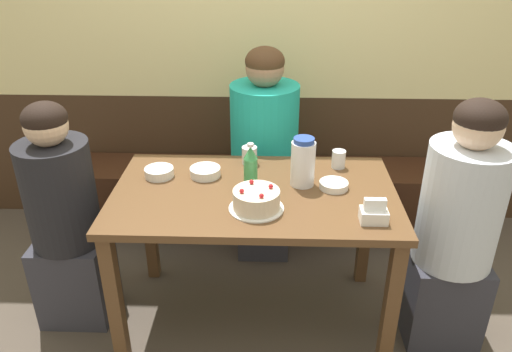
# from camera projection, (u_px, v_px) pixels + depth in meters

# --- Properties ---
(ground_plane) EXTENTS (12.00, 12.00, 0.00)m
(ground_plane) POSITION_uv_depth(u_px,v_px,m) (255.00, 316.00, 2.60)
(ground_plane) COLOR #4C4238
(back_wall) EXTENTS (4.80, 0.04, 2.50)m
(back_wall) POSITION_uv_depth(u_px,v_px,m) (261.00, 32.00, 2.96)
(back_wall) COLOR #3D2819
(back_wall) RESTS_ON ground_plane
(bench_seat) EXTENTS (2.33, 0.38, 0.46)m
(bench_seat) POSITION_uv_depth(u_px,v_px,m) (259.00, 199.00, 3.23)
(bench_seat) COLOR #381E11
(bench_seat) RESTS_ON ground_plane
(dining_table) EXTENTS (1.29, 0.76, 0.74)m
(dining_table) POSITION_uv_depth(u_px,v_px,m) (254.00, 210.00, 2.31)
(dining_table) COLOR brown
(dining_table) RESTS_ON ground_plane
(birthday_cake) EXTENTS (0.24, 0.24, 0.11)m
(birthday_cake) POSITION_uv_depth(u_px,v_px,m) (256.00, 200.00, 2.10)
(birthday_cake) COLOR white
(birthday_cake) RESTS_ON dining_table
(water_pitcher) EXTENTS (0.11, 0.11, 0.23)m
(water_pitcher) POSITION_uv_depth(u_px,v_px,m) (303.00, 162.00, 2.27)
(water_pitcher) COLOR white
(water_pitcher) RESTS_ON dining_table
(soju_bottle) EXTENTS (0.06, 0.06, 0.22)m
(soju_bottle) POSITION_uv_depth(u_px,v_px,m) (251.00, 168.00, 2.23)
(soju_bottle) COLOR #388E4C
(soju_bottle) RESTS_ON dining_table
(napkin_holder) EXTENTS (0.11, 0.08, 0.11)m
(napkin_holder) POSITION_uv_depth(u_px,v_px,m) (374.00, 213.00, 2.01)
(napkin_holder) COLOR white
(napkin_holder) RESTS_ON dining_table
(bowl_soup_white) EXTENTS (0.14, 0.14, 0.04)m
(bowl_soup_white) POSITION_uv_depth(u_px,v_px,m) (159.00, 172.00, 2.38)
(bowl_soup_white) COLOR white
(bowl_soup_white) RESTS_ON dining_table
(bowl_rice_small) EXTENTS (0.15, 0.15, 0.04)m
(bowl_rice_small) POSITION_uv_depth(u_px,v_px,m) (205.00, 172.00, 2.38)
(bowl_rice_small) COLOR white
(bowl_rice_small) RESTS_ON dining_table
(bowl_side_dish) EXTENTS (0.13, 0.13, 0.03)m
(bowl_side_dish) POSITION_uv_depth(u_px,v_px,m) (334.00, 185.00, 2.28)
(bowl_side_dish) COLOR white
(bowl_side_dish) RESTS_ON dining_table
(glass_water_tall) EXTENTS (0.07, 0.07, 0.09)m
(glass_water_tall) POSITION_uv_depth(u_px,v_px,m) (339.00, 159.00, 2.46)
(glass_water_tall) COLOR silver
(glass_water_tall) RESTS_ON dining_table
(glass_tumbler_short) EXTENTS (0.08, 0.08, 0.09)m
(glass_tumbler_short) POSITION_uv_depth(u_px,v_px,m) (249.00, 155.00, 2.50)
(glass_tumbler_short) COLOR silver
(glass_tumbler_short) RESTS_ON dining_table
(person_teal_shirt) EXTENTS (0.38, 0.38, 1.25)m
(person_teal_shirt) POSITION_uv_depth(u_px,v_px,m) (264.00, 155.00, 2.88)
(person_teal_shirt) COLOR #33333D
(person_teal_shirt) RESTS_ON ground_plane
(person_pale_blue_shirt) EXTENTS (0.35, 0.35, 1.21)m
(person_pale_blue_shirt) POSITION_uv_depth(u_px,v_px,m) (456.00, 232.00, 2.23)
(person_pale_blue_shirt) COLOR #33333D
(person_pale_blue_shirt) RESTS_ON ground_plane
(person_grey_tee) EXTENTS (0.34, 0.33, 1.15)m
(person_grey_tee) POSITION_uv_depth(u_px,v_px,m) (66.00, 223.00, 2.38)
(person_grey_tee) COLOR #33333D
(person_grey_tee) RESTS_ON ground_plane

